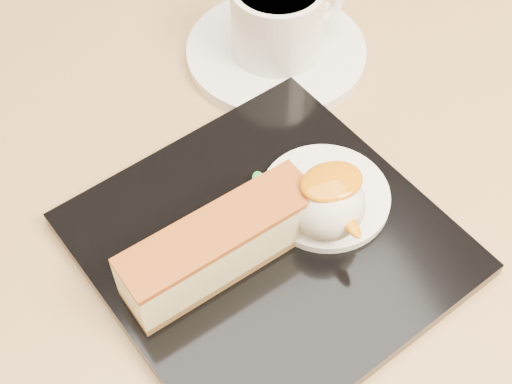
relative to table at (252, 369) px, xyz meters
name	(u,v)px	position (x,y,z in m)	size (l,w,h in m)	color
table	(252,369)	(0.00, 0.00, 0.00)	(0.80, 0.80, 0.72)	black
dessert_plate	(268,244)	(0.02, 0.01, 0.16)	(0.22, 0.22, 0.01)	black
cheesecake	(220,245)	(-0.02, 0.01, 0.19)	(0.14, 0.06, 0.04)	brown
cream_smear	(325,196)	(0.07, 0.03, 0.17)	(0.09, 0.09, 0.01)	white
ice_cream_scoop	(328,204)	(0.06, 0.01, 0.19)	(0.05, 0.05, 0.05)	white
mango_sauce	(332,182)	(0.06, 0.01, 0.21)	(0.04, 0.03, 0.01)	orange
mint_sprig	(272,180)	(0.04, 0.05, 0.17)	(0.03, 0.02, 0.00)	green
saucer	(276,52)	(0.10, 0.19, 0.16)	(0.15, 0.15, 0.01)	white
coffee_cup	(279,17)	(0.10, 0.19, 0.20)	(0.10, 0.07, 0.06)	white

